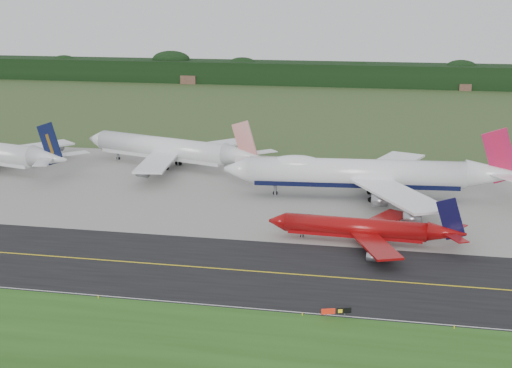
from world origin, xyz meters
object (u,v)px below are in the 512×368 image
(jet_ba_747, at_px, (367,173))
(jet_star_tail, at_px, (171,149))
(jet_red_737, at_px, (366,229))
(taxiway_sign, at_px, (336,311))

(jet_ba_747, bearing_deg, jet_star_tail, 159.22)
(jet_red_737, bearing_deg, taxiway_sign, -94.44)
(jet_ba_747, distance_m, jet_star_tail, 60.60)
(jet_red_737, height_order, jet_star_tail, jet_star_tail)
(jet_ba_747, bearing_deg, taxiway_sign, -91.14)
(taxiway_sign, bearing_deg, jet_star_tail, 121.56)
(jet_red_737, height_order, taxiway_sign, jet_red_737)
(taxiway_sign, bearing_deg, jet_ba_747, 88.86)
(jet_ba_747, height_order, taxiway_sign, jet_ba_747)
(jet_star_tail, distance_m, taxiway_sign, 105.72)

